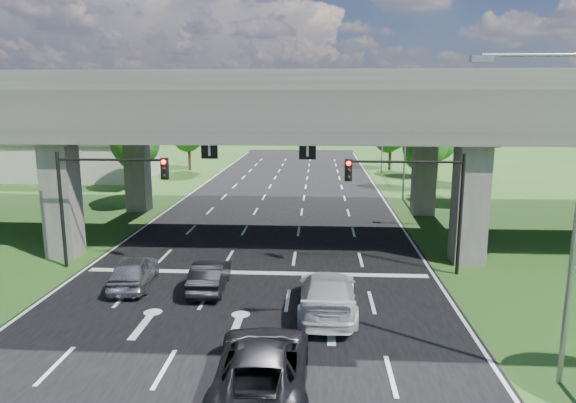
# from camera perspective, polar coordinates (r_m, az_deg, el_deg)

# --- Properties ---
(ground) EXTENTS (160.00, 160.00, 0.00)m
(ground) POSITION_cam_1_polar(r_m,az_deg,el_deg) (22.69, -4.66, -10.85)
(ground) COLOR #2B4D18
(ground) RESTS_ON ground
(road) EXTENTS (18.00, 120.00, 0.03)m
(road) POSITION_cam_1_polar(r_m,az_deg,el_deg) (32.12, -2.17, -4.18)
(road) COLOR black
(road) RESTS_ON ground
(overpass) EXTENTS (80.00, 15.00, 10.00)m
(overpass) POSITION_cam_1_polar(r_m,az_deg,el_deg) (32.98, -1.93, 10.13)
(overpass) COLOR #383633
(overpass) RESTS_ON ground
(warehouse) EXTENTS (20.00, 10.00, 4.00)m
(warehouse) POSITION_cam_1_polar(r_m,az_deg,el_deg) (63.28, -24.00, 4.26)
(warehouse) COLOR #9E9E99
(warehouse) RESTS_ON ground
(signal_right) EXTENTS (5.76, 0.54, 6.00)m
(signal_right) POSITION_cam_1_polar(r_m,az_deg,el_deg) (25.59, 14.10, 1.13)
(signal_right) COLOR black
(signal_right) RESTS_ON ground
(signal_left) EXTENTS (5.76, 0.54, 6.00)m
(signal_left) POSITION_cam_1_polar(r_m,az_deg,el_deg) (27.40, -20.04, 1.43)
(signal_left) COLOR black
(signal_left) RESTS_ON ground
(streetlight_near) EXTENTS (3.38, 0.25, 10.00)m
(streetlight_near) POSITION_cam_1_polar(r_m,az_deg,el_deg) (16.62, 28.41, 0.69)
(streetlight_near) COLOR gray
(streetlight_near) RESTS_ON ground
(streetlight_far) EXTENTS (3.38, 0.25, 10.00)m
(streetlight_far) POSITION_cam_1_polar(r_m,az_deg,el_deg) (45.46, 12.44, 7.52)
(streetlight_far) COLOR gray
(streetlight_far) RESTS_ON ground
(streetlight_beyond) EXTENTS (3.38, 0.25, 10.00)m
(streetlight_beyond) POSITION_cam_1_polar(r_m,az_deg,el_deg) (61.30, 10.13, 8.46)
(streetlight_beyond) COLOR gray
(streetlight_beyond) RESTS_ON ground
(tree_left_near) EXTENTS (4.50, 4.50, 7.80)m
(tree_left_near) POSITION_cam_1_polar(r_m,az_deg,el_deg) (49.97, -16.60, 6.44)
(tree_left_near) COLOR black
(tree_left_near) RESTS_ON ground
(tree_left_mid) EXTENTS (3.91, 3.90, 6.76)m
(tree_left_mid) POSITION_cam_1_polar(r_m,az_deg,el_deg) (58.54, -16.68, 6.41)
(tree_left_mid) COLOR black
(tree_left_mid) RESTS_ON ground
(tree_left_far) EXTENTS (4.80, 4.80, 8.32)m
(tree_left_far) POSITION_cam_1_polar(r_m,az_deg,el_deg) (64.93, -10.96, 7.94)
(tree_left_far) COLOR black
(tree_left_far) RESTS_ON ground
(tree_right_near) EXTENTS (4.20, 4.20, 7.28)m
(tree_right_near) POSITION_cam_1_polar(r_m,az_deg,el_deg) (50.00, 15.02, 6.15)
(tree_right_near) COLOR black
(tree_right_near) RESTS_ON ground
(tree_right_mid) EXTENTS (3.91, 3.90, 6.76)m
(tree_right_mid) POSITION_cam_1_polar(r_m,az_deg,el_deg) (58.46, 16.36, 6.42)
(tree_right_mid) COLOR black
(tree_right_mid) RESTS_ON ground
(tree_right_far) EXTENTS (4.50, 4.50, 7.80)m
(tree_right_far) POSITION_cam_1_polar(r_m,az_deg,el_deg) (65.56, 11.41, 7.67)
(tree_right_far) COLOR black
(tree_right_far) RESTS_ON ground
(car_silver) EXTENTS (2.24, 4.47, 1.46)m
(car_silver) POSITION_cam_1_polar(r_m,az_deg,el_deg) (24.91, -16.76, -7.41)
(car_silver) COLOR #9A9EA1
(car_silver) RESTS_ON road
(car_dark) EXTENTS (1.59, 4.13, 1.34)m
(car_dark) POSITION_cam_1_polar(r_m,az_deg,el_deg) (23.72, -8.68, -8.14)
(car_dark) COLOR black
(car_dark) RESTS_ON road
(car_white) EXTENTS (2.34, 5.65, 1.64)m
(car_white) POSITION_cam_1_polar(r_m,az_deg,el_deg) (21.05, 4.41, -10.16)
(car_white) COLOR #BEBEBE
(car_white) RESTS_ON road
(car_trailing) EXTENTS (2.86, 5.94, 1.63)m
(car_trailing) POSITION_cam_1_polar(r_m,az_deg,el_deg) (15.72, -2.90, -17.90)
(car_trailing) COLOR black
(car_trailing) RESTS_ON road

